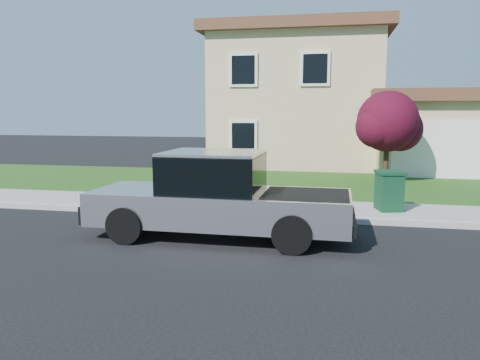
{
  "coord_description": "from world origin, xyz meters",
  "views": [
    {
      "loc": [
        1.9,
        -8.73,
        2.75
      ],
      "look_at": [
        -0.17,
        1.58,
        1.2
      ],
      "focal_mm": 35.0,
      "sensor_mm": 36.0,
      "label": 1
    }
  ],
  "objects_px": {
    "pickup_truck": "(219,198)",
    "trash_bin": "(389,190)",
    "woman": "(257,194)",
    "ornamental_tree": "(389,124)"
  },
  "relations": [
    {
      "from": "pickup_truck",
      "to": "trash_bin",
      "type": "xyz_separation_m",
      "value": [
        3.9,
        2.95,
        -0.2
      ]
    },
    {
      "from": "woman",
      "to": "ornamental_tree",
      "type": "relative_size",
      "value": 0.47
    },
    {
      "from": "pickup_truck",
      "to": "ornamental_tree",
      "type": "relative_size",
      "value": 1.7
    },
    {
      "from": "woman",
      "to": "ornamental_tree",
      "type": "height_order",
      "value": "ornamental_tree"
    },
    {
      "from": "pickup_truck",
      "to": "ornamental_tree",
      "type": "bearing_deg",
      "value": 62.63
    },
    {
      "from": "pickup_truck",
      "to": "ornamental_tree",
      "type": "xyz_separation_m",
      "value": [
        4.38,
        8.28,
        1.39
      ]
    },
    {
      "from": "pickup_truck",
      "to": "woman",
      "type": "relative_size",
      "value": 3.62
    },
    {
      "from": "trash_bin",
      "to": "ornamental_tree",
      "type": "bearing_deg",
      "value": 71.75
    },
    {
      "from": "pickup_truck",
      "to": "ornamental_tree",
      "type": "distance_m",
      "value": 9.47
    },
    {
      "from": "woman",
      "to": "trash_bin",
      "type": "height_order",
      "value": "woman"
    }
  ]
}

